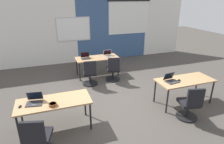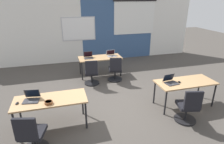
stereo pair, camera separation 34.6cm
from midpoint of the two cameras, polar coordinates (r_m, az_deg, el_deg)
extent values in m
plane|color=#47423D|center=(5.59, -0.02, -9.13)|extent=(24.00, 24.00, 0.00)
cube|color=silver|center=(9.00, -9.13, 12.00)|extent=(10.00, 0.20, 2.80)
cube|color=#385684|center=(9.22, -0.79, 12.49)|extent=(3.42, 0.01, 2.80)
cube|color=#B7B7BC|center=(8.79, -12.56, 12.34)|extent=(1.48, 0.02, 1.04)
cube|color=white|center=(8.79, -12.56, 12.34)|extent=(1.40, 0.02, 0.96)
cube|color=white|center=(9.41, 3.93, 15.78)|extent=(2.00, 0.02, 1.47)
cylinder|color=black|center=(9.37, 4.06, 20.57)|extent=(2.10, 0.10, 0.10)
cube|color=tan|center=(4.49, -19.10, -8.40)|extent=(1.60, 0.70, 0.04)
cylinder|color=black|center=(4.51, -28.14, -15.23)|extent=(0.04, 0.04, 0.68)
cylinder|color=black|center=(4.46, -8.68, -13.02)|extent=(0.04, 0.04, 0.68)
cylinder|color=black|center=(5.01, -27.29, -11.25)|extent=(0.04, 0.04, 0.68)
cylinder|color=black|center=(4.96, -10.06, -9.24)|extent=(0.04, 0.04, 0.68)
cube|color=tan|center=(5.60, 19.31, -2.34)|extent=(1.60, 0.70, 0.04)
cylinder|color=black|center=(5.13, 14.26, -8.49)|extent=(0.04, 0.04, 0.68)
cylinder|color=black|center=(6.02, 26.21, -5.50)|extent=(0.04, 0.04, 0.68)
cylinder|color=black|center=(5.57, 10.92, -5.66)|extent=(0.04, 0.04, 0.68)
cylinder|color=black|center=(6.40, 22.52, -3.31)|extent=(0.04, 0.04, 0.68)
cube|color=tan|center=(7.25, -5.81, 4.18)|extent=(1.60, 0.70, 0.04)
cylinder|color=black|center=(6.96, -11.02, 0.00)|extent=(0.04, 0.04, 0.68)
cylinder|color=black|center=(7.29, 0.52, 1.42)|extent=(0.04, 0.04, 0.68)
cylinder|color=black|center=(7.52, -11.74, 1.58)|extent=(0.04, 0.04, 0.68)
cylinder|color=black|center=(7.83, -0.98, 2.84)|extent=(0.04, 0.04, 0.68)
cube|color=#9E9EA3|center=(7.35, -2.32, 4.74)|extent=(0.34, 0.24, 0.02)
cube|color=#4C4C4F|center=(7.30, -2.19, 4.71)|extent=(0.09, 0.06, 0.00)
cube|color=#9E9EA3|center=(7.46, -2.73, 5.88)|extent=(0.33, 0.10, 0.21)
cube|color=black|center=(7.45, -2.72, 5.89)|extent=(0.30, 0.08, 0.18)
cylinder|color=black|center=(7.03, -1.16, -2.20)|extent=(0.52, 0.52, 0.04)
cylinder|color=black|center=(6.96, -1.17, -0.77)|extent=(0.06, 0.06, 0.34)
cube|color=black|center=(6.88, -1.18, 0.85)|extent=(0.52, 0.52, 0.08)
cube|color=black|center=(6.56, -0.93, 2.29)|extent=(0.40, 0.14, 0.46)
sphere|color=black|center=(7.25, -1.39, -1.45)|extent=(0.04, 0.04, 0.04)
sphere|color=black|center=(7.00, 0.73, -2.31)|extent=(0.04, 0.04, 0.04)
sphere|color=black|center=(6.95, -2.91, -2.52)|extent=(0.04, 0.04, 0.04)
cube|color=#333338|center=(5.31, 15.77, -2.87)|extent=(0.36, 0.27, 0.02)
cube|color=#4C4C4F|center=(5.28, 16.15, -2.97)|extent=(0.10, 0.07, 0.00)
cube|color=#333338|center=(5.37, 14.83, -1.19)|extent=(0.34, 0.12, 0.21)
cube|color=black|center=(5.37, 14.87, -1.19)|extent=(0.30, 0.10, 0.18)
ellipsoid|color=black|center=(5.46, 17.76, -2.34)|extent=(0.06, 0.10, 0.03)
cylinder|color=black|center=(5.26, 19.49, -12.42)|extent=(0.52, 0.52, 0.04)
cylinder|color=black|center=(5.16, 19.75, -10.66)|extent=(0.06, 0.06, 0.34)
cube|color=black|center=(5.06, 20.05, -8.64)|extent=(0.53, 0.53, 0.08)
cube|color=black|center=(4.74, 21.73, -7.28)|extent=(0.40, 0.15, 0.46)
sphere|color=black|center=(5.44, 18.47, -11.08)|extent=(0.04, 0.04, 0.04)
sphere|color=black|center=(5.30, 22.05, -12.50)|extent=(0.04, 0.04, 0.04)
sphere|color=black|center=(5.12, 17.51, -13.15)|extent=(0.04, 0.04, 0.04)
cube|color=#333338|center=(4.51, -24.28, -8.67)|extent=(0.36, 0.28, 0.02)
cube|color=#4C4C4F|center=(4.46, -24.45, -8.88)|extent=(0.10, 0.07, 0.00)
cube|color=#333338|center=(4.58, -24.08, -6.51)|extent=(0.34, 0.13, 0.21)
cube|color=black|center=(4.58, -24.10, -6.53)|extent=(0.30, 0.11, 0.19)
ellipsoid|color=black|center=(4.52, -27.84, -9.12)|extent=(0.09, 0.11, 0.03)
cube|color=black|center=(4.08, -23.33, -17.16)|extent=(0.54, 0.54, 0.08)
cube|color=black|center=(3.73, -25.12, -16.22)|extent=(0.40, 0.16, 0.46)
sphere|color=black|center=(4.49, -21.62, -19.33)|extent=(0.04, 0.04, 0.04)
cube|color=#333338|center=(7.13, -9.19, 3.96)|extent=(0.33, 0.24, 0.02)
cube|color=#4C4C4F|center=(7.08, -9.13, 3.91)|extent=(0.09, 0.06, 0.00)
cube|color=#333338|center=(7.23, -9.44, 5.15)|extent=(0.33, 0.07, 0.22)
cube|color=black|center=(7.23, -9.43, 5.15)|extent=(0.30, 0.05, 0.19)
cylinder|color=black|center=(6.76, -7.97, -3.44)|extent=(0.52, 0.52, 0.04)
cylinder|color=black|center=(6.68, -8.05, -1.96)|extent=(0.06, 0.06, 0.34)
cube|color=black|center=(6.60, -8.15, -0.29)|extent=(0.49, 0.49, 0.08)
cube|color=black|center=(6.27, -8.11, 1.17)|extent=(0.40, 0.11, 0.46)
sphere|color=black|center=(6.97, -8.12, -2.63)|extent=(0.04, 0.04, 0.04)
sphere|color=black|center=(6.71, -6.03, -3.53)|extent=(0.04, 0.04, 0.04)
sphere|color=black|center=(6.69, -9.83, -3.83)|extent=(0.04, 0.04, 0.04)
cylinder|color=brown|center=(4.29, -19.49, -9.22)|extent=(0.17, 0.17, 0.05)
torus|color=brown|center=(4.28, -19.53, -8.90)|extent=(0.18, 0.18, 0.02)
cylinder|color=gold|center=(4.28, -19.52, -8.97)|extent=(0.14, 0.14, 0.01)
camera|label=1|loc=(0.17, -91.75, -0.69)|focal=30.65mm
camera|label=2|loc=(0.17, 88.25, 0.69)|focal=30.65mm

